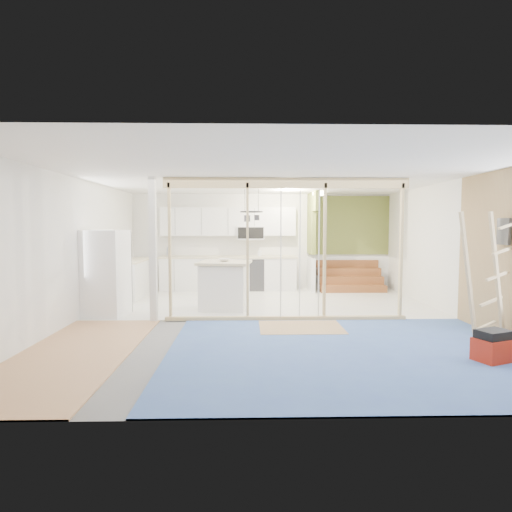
{
  "coord_description": "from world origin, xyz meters",
  "views": [
    {
      "loc": [
        -0.43,
        -7.71,
        1.73
      ],
      "look_at": [
        -0.23,
        0.6,
        1.15
      ],
      "focal_mm": 30.0,
      "sensor_mm": 36.0,
      "label": 1
    }
  ],
  "objects_px": {
    "island": "(225,286)",
    "ladder": "(487,278)",
    "toolbox": "(493,347)",
    "fridge": "(107,274)"
  },
  "relations": [
    {
      "from": "island",
      "to": "ladder",
      "type": "bearing_deg",
      "value": -26.79
    },
    {
      "from": "island",
      "to": "toolbox",
      "type": "xyz_separation_m",
      "value": [
        3.58,
        -3.55,
        -0.3
      ]
    },
    {
      "from": "toolbox",
      "to": "ladder",
      "type": "height_order",
      "value": "ladder"
    },
    {
      "from": "toolbox",
      "to": "ladder",
      "type": "xyz_separation_m",
      "value": [
        0.36,
        0.83,
        0.79
      ]
    },
    {
      "from": "island",
      "to": "toolbox",
      "type": "height_order",
      "value": "island"
    },
    {
      "from": "island",
      "to": "ladder",
      "type": "height_order",
      "value": "ladder"
    },
    {
      "from": "fridge",
      "to": "toolbox",
      "type": "bearing_deg",
      "value": -18.52
    },
    {
      "from": "fridge",
      "to": "toolbox",
      "type": "height_order",
      "value": "fridge"
    },
    {
      "from": "island",
      "to": "toolbox",
      "type": "relative_size",
      "value": 2.19
    },
    {
      "from": "toolbox",
      "to": "ladder",
      "type": "relative_size",
      "value": 0.27
    }
  ]
}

